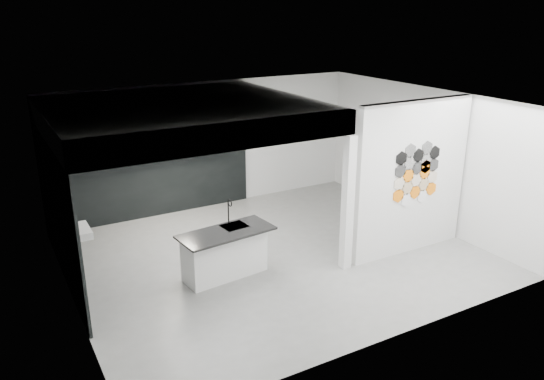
{
  "coord_description": "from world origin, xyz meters",
  "views": [
    {
      "loc": [
        -4.36,
        -7.6,
        4.28
      ],
      "look_at": [
        0.1,
        0.3,
        1.15
      ],
      "focal_mm": 35.0,
      "sensor_mm": 36.0,
      "label": 1
    }
  ],
  "objects_px": {
    "partition_panel": "(412,178)",
    "glass_vase": "(217,146)",
    "kettle": "(201,148)",
    "glass_bowl": "(217,147)",
    "bottle_dark": "(135,157)",
    "stockpot": "(103,160)",
    "wall_basin": "(77,232)",
    "kitchen_island": "(225,252)",
    "utensil_cup": "(112,161)"
  },
  "relations": [
    {
      "from": "partition_panel",
      "to": "glass_vase",
      "type": "bearing_deg",
      "value": 118.23
    },
    {
      "from": "kettle",
      "to": "glass_bowl",
      "type": "height_order",
      "value": "kettle"
    },
    {
      "from": "glass_vase",
      "to": "bottle_dark",
      "type": "distance_m",
      "value": 1.82
    },
    {
      "from": "partition_panel",
      "to": "stockpot",
      "type": "height_order",
      "value": "partition_panel"
    },
    {
      "from": "partition_panel",
      "to": "wall_basin",
      "type": "xyz_separation_m",
      "value": [
        -5.46,
        1.8,
        -0.55
      ]
    },
    {
      "from": "glass_vase",
      "to": "bottle_dark",
      "type": "xyz_separation_m",
      "value": [
        -1.82,
        0.0,
        0.01
      ]
    },
    {
      "from": "kitchen_island",
      "to": "glass_vase",
      "type": "height_order",
      "value": "glass_vase"
    },
    {
      "from": "partition_panel",
      "to": "utensil_cup",
      "type": "relative_size",
      "value": 25.17
    },
    {
      "from": "glass_vase",
      "to": "bottle_dark",
      "type": "height_order",
      "value": "bottle_dark"
    },
    {
      "from": "glass_vase",
      "to": "utensil_cup",
      "type": "distance_m",
      "value": 2.28
    },
    {
      "from": "wall_basin",
      "to": "glass_vase",
      "type": "relative_size",
      "value": 4.39
    },
    {
      "from": "kitchen_island",
      "to": "utensil_cup",
      "type": "height_order",
      "value": "utensil_cup"
    },
    {
      "from": "partition_panel",
      "to": "bottle_dark",
      "type": "xyz_separation_m",
      "value": [
        -3.9,
        3.87,
        0.0
      ]
    },
    {
      "from": "kitchen_island",
      "to": "utensil_cup",
      "type": "relative_size",
      "value": 14.7
    },
    {
      "from": "glass_bowl",
      "to": "bottle_dark",
      "type": "distance_m",
      "value": 1.82
    },
    {
      "from": "kettle",
      "to": "stockpot",
      "type": "bearing_deg",
      "value": 163.93
    },
    {
      "from": "wall_basin",
      "to": "kitchen_island",
      "type": "bearing_deg",
      "value": -26.51
    },
    {
      "from": "kitchen_island",
      "to": "glass_vase",
      "type": "relative_size",
      "value": 11.95
    },
    {
      "from": "utensil_cup",
      "to": "bottle_dark",
      "type": "bearing_deg",
      "value": 0.0
    },
    {
      "from": "kettle",
      "to": "partition_panel",
      "type": "bearing_deg",
      "value": -73.64
    },
    {
      "from": "glass_vase",
      "to": "utensil_cup",
      "type": "height_order",
      "value": "glass_vase"
    },
    {
      "from": "partition_panel",
      "to": "kettle",
      "type": "bearing_deg",
      "value": 122.43
    },
    {
      "from": "glass_bowl",
      "to": "utensil_cup",
      "type": "relative_size",
      "value": 1.32
    },
    {
      "from": "partition_panel",
      "to": "utensil_cup",
      "type": "xyz_separation_m",
      "value": [
        -4.35,
        3.87,
        -0.02
      ]
    },
    {
      "from": "partition_panel",
      "to": "bottle_dark",
      "type": "relative_size",
      "value": 17.02
    },
    {
      "from": "stockpot",
      "to": "glass_vase",
      "type": "relative_size",
      "value": 1.73
    },
    {
      "from": "bottle_dark",
      "to": "kettle",
      "type": "bearing_deg",
      "value": 0.0
    },
    {
      "from": "kitchen_island",
      "to": "bottle_dark",
      "type": "distance_m",
      "value": 3.32
    },
    {
      "from": "glass_vase",
      "to": "utensil_cup",
      "type": "relative_size",
      "value": 1.23
    },
    {
      "from": "wall_basin",
      "to": "utensil_cup",
      "type": "bearing_deg",
      "value": 61.74
    },
    {
      "from": "kettle",
      "to": "glass_vase",
      "type": "xyz_separation_m",
      "value": [
        0.38,
        0.0,
        -0.01
      ]
    },
    {
      "from": "stockpot",
      "to": "utensil_cup",
      "type": "xyz_separation_m",
      "value": [
        0.17,
        0.0,
        -0.04
      ]
    },
    {
      "from": "partition_panel",
      "to": "stockpot",
      "type": "relative_size",
      "value": 11.85
    },
    {
      "from": "wall_basin",
      "to": "utensil_cup",
      "type": "xyz_separation_m",
      "value": [
        1.11,
        2.07,
        0.53
      ]
    },
    {
      "from": "wall_basin",
      "to": "kettle",
      "type": "relative_size",
      "value": 3.29
    },
    {
      "from": "glass_vase",
      "to": "kettle",
      "type": "bearing_deg",
      "value": 180.0
    },
    {
      "from": "glass_vase",
      "to": "partition_panel",
      "type": "bearing_deg",
      "value": -61.77
    },
    {
      "from": "wall_basin",
      "to": "stockpot",
      "type": "xyz_separation_m",
      "value": [
        0.94,
        2.07,
        0.57
      ]
    },
    {
      "from": "utensil_cup",
      "to": "partition_panel",
      "type": "bearing_deg",
      "value": -41.59
    },
    {
      "from": "stockpot",
      "to": "kettle",
      "type": "height_order",
      "value": "stockpot"
    },
    {
      "from": "stockpot",
      "to": "glass_vase",
      "type": "xyz_separation_m",
      "value": [
        2.45,
        0.0,
        -0.03
      ]
    },
    {
      "from": "bottle_dark",
      "to": "glass_bowl",
      "type": "bearing_deg",
      "value": 0.0
    },
    {
      "from": "kitchen_island",
      "to": "utensil_cup",
      "type": "bearing_deg",
      "value": 101.78
    },
    {
      "from": "wall_basin",
      "to": "utensil_cup",
      "type": "height_order",
      "value": "utensil_cup"
    },
    {
      "from": "kettle",
      "to": "utensil_cup",
      "type": "bearing_deg",
      "value": 163.93
    },
    {
      "from": "kitchen_island",
      "to": "glass_vase",
      "type": "distance_m",
      "value": 3.51
    },
    {
      "from": "partition_panel",
      "to": "bottle_dark",
      "type": "height_order",
      "value": "partition_panel"
    },
    {
      "from": "kitchen_island",
      "to": "glass_bowl",
      "type": "height_order",
      "value": "glass_bowl"
    },
    {
      "from": "glass_vase",
      "to": "utensil_cup",
      "type": "xyz_separation_m",
      "value": [
        -2.28,
        0.0,
        -0.01
      ]
    },
    {
      "from": "kitchen_island",
      "to": "stockpot",
      "type": "height_order",
      "value": "stockpot"
    }
  ]
}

